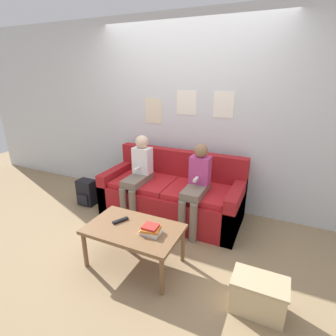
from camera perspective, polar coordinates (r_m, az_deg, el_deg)
name	(u,v)px	position (r m, az deg, el deg)	size (l,w,h in m)	color
ground_plane	(155,234)	(3.32, -2.84, -14.06)	(10.00, 10.00, 0.00)	#937A56
wall_back	(187,116)	(3.71, 4.17, 11.31)	(8.00, 0.07, 2.60)	silver
couch	(172,195)	(3.58, 0.93, -6.00)	(1.85, 0.80, 0.85)	maroon
coffee_table	(134,232)	(2.69, -7.47, -13.59)	(0.94, 0.57, 0.43)	brown
person_left	(138,173)	(3.47, -6.55, -1.08)	(0.24, 0.55, 1.10)	#756656
person_right	(196,185)	(3.15, 6.16, -3.62)	(0.24, 0.55, 1.07)	#756656
tv_remote	(120,220)	(2.78, -10.31, -11.18)	(0.11, 0.17, 0.02)	black
book_stack	(151,230)	(2.55, -3.72, -13.31)	(0.19, 0.17, 0.08)	silver
storage_box	(258,295)	(2.48, 19.07, -24.70)	(0.44, 0.27, 0.31)	#CCB284
backpack	(87,192)	(4.09, -17.25, -5.11)	(0.26, 0.21, 0.38)	black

